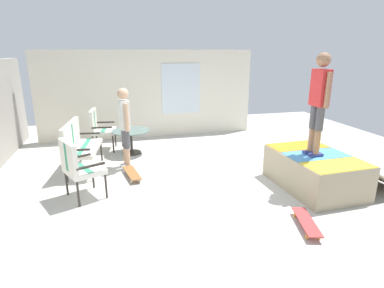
{
  "coord_description": "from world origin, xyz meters",
  "views": [
    {
      "loc": [
        -5.08,
        1.49,
        2.41
      ],
      "look_at": [
        0.42,
        0.1,
        0.7
      ],
      "focal_mm": 29.32,
      "sensor_mm": 36.0,
      "label": 1
    }
  ],
  "objects": [
    {
      "name": "person_skater",
      "position": [
        -0.53,
        -1.85,
        1.65
      ],
      "size": [
        0.48,
        0.24,
        1.73
      ],
      "color": "navy",
      "rests_on": "skate_ramp"
    },
    {
      "name": "person_watching",
      "position": [
        1.36,
        1.29,
        0.98
      ],
      "size": [
        0.47,
        0.29,
        1.68
      ],
      "color": "silver",
      "rests_on": "ground_plane"
    },
    {
      "name": "patio_bench",
      "position": [
        1.39,
        2.24,
        0.62
      ],
      "size": [
        1.31,
        0.7,
        1.02
      ],
      "color": "#2D2823",
      "rests_on": "ground_plane"
    },
    {
      "name": "ground_plane",
      "position": [
        0.0,
        0.0,
        -0.05
      ],
      "size": [
        12.0,
        12.0,
        0.1
      ],
      "primitive_type": "cube",
      "color": "beige"
    },
    {
      "name": "skateboard_spare",
      "position": [
        -1.69,
        -1.03,
        0.08
      ],
      "size": [
        0.82,
        0.41,
        0.1
      ],
      "color": "#B23838",
      "rests_on": "ground_plane"
    },
    {
      "name": "patio_chair_by_wall",
      "position": [
        0.05,
        2.14,
        0.61
      ],
      "size": [
        0.8,
        0.76,
        1.02
      ],
      "color": "#2D2823",
      "rests_on": "ground_plane"
    },
    {
      "name": "patio_chair_near_house",
      "position": [
        2.75,
        1.88,
        0.61
      ],
      "size": [
        0.68,
        0.62,
        1.02
      ],
      "color": "#2D2823",
      "rests_on": "ground_plane"
    },
    {
      "name": "patio_table",
      "position": [
        2.29,
        1.13,
        0.4
      ],
      "size": [
        0.9,
        0.9,
        0.57
      ],
      "color": "#2D2823",
      "rests_on": "ground_plane"
    },
    {
      "name": "skateboard_by_bench",
      "position": [
        0.77,
        1.23,
        0.08
      ],
      "size": [
        0.82,
        0.33,
        0.1
      ],
      "color": "brown",
      "rests_on": "ground_plane"
    },
    {
      "name": "skate_ramp",
      "position": [
        -0.52,
        -1.97,
        0.32
      ],
      "size": [
        1.71,
        2.03,
        0.64
      ],
      "color": "tan",
      "rests_on": "ground_plane"
    },
    {
      "name": "house_facade",
      "position": [
        3.8,
        0.49,
        1.21
      ],
      "size": [
        0.23,
        6.0,
        2.42
      ],
      "color": "silver",
      "rests_on": "ground_plane"
    }
  ]
}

